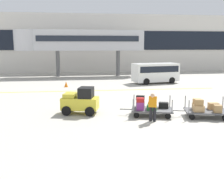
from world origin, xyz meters
TOP-DOWN VIEW (x-y plane):
  - ground_plane at (0.00, 0.00)m, footprint 120.00×120.00m
  - apron_lead_line at (-2.97, 8.54)m, footprint 21.39×0.44m
  - terminal_building at (0.00, 25.98)m, footprint 55.16×2.51m
  - jet_bridge at (-5.02, 19.99)m, footprint 16.30×3.00m
  - baggage_tug at (-4.76, 0.61)m, footprint 2.31×1.67m
  - baggage_cart_lead at (-0.84, -0.36)m, footprint 3.09×1.93m
  - baggage_cart_middle at (2.13, -1.18)m, footprint 3.09×1.93m
  - baggage_handler at (-1.04, -1.61)m, footprint 0.54×0.55m
  - shuttle_van at (3.39, 12.45)m, footprint 5.07×2.77m
  - safety_cone_near at (-5.96, 10.99)m, footprint 0.36×0.36m

SIDE VIEW (x-z plane):
  - ground_plane at x=0.00m, z-range 0.00..0.00m
  - apron_lead_line at x=-2.97m, z-range 0.00..0.01m
  - safety_cone_near at x=-5.96m, z-range 0.00..0.55m
  - baggage_cart_middle at x=2.13m, z-range -0.04..1.06m
  - baggage_cart_lead at x=-0.84m, z-range -0.03..1.08m
  - baggage_tug at x=-4.76m, z-range -0.04..1.54m
  - baggage_handler at x=-1.04m, z-range 0.08..1.65m
  - shuttle_van at x=3.39m, z-range 0.19..2.28m
  - terminal_building at x=0.00m, z-range 0.01..8.54m
  - jet_bridge at x=-5.02m, z-range 1.61..7.52m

